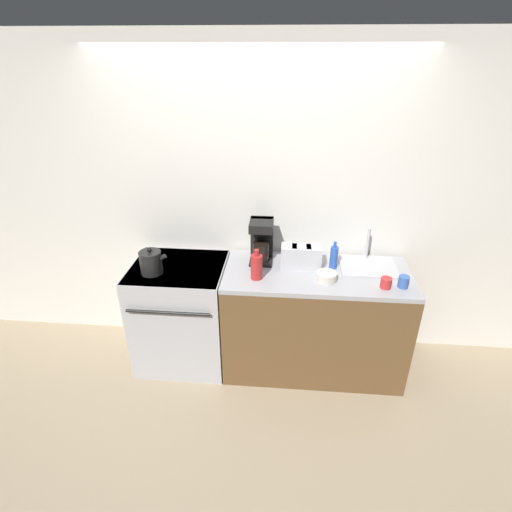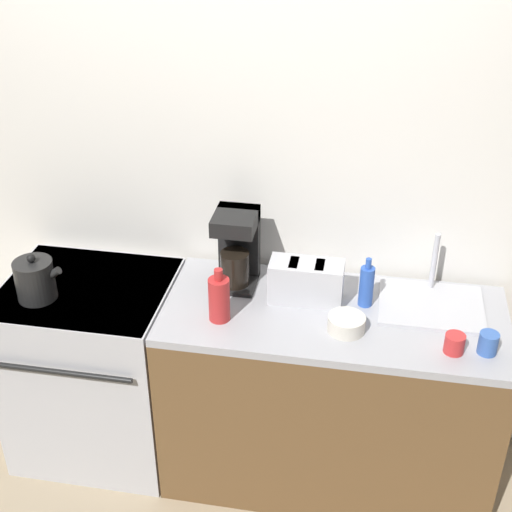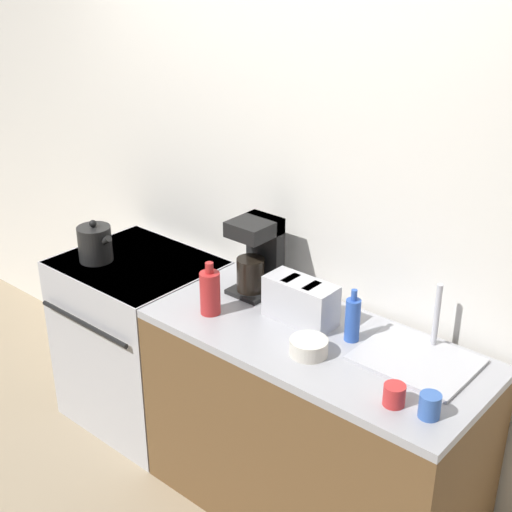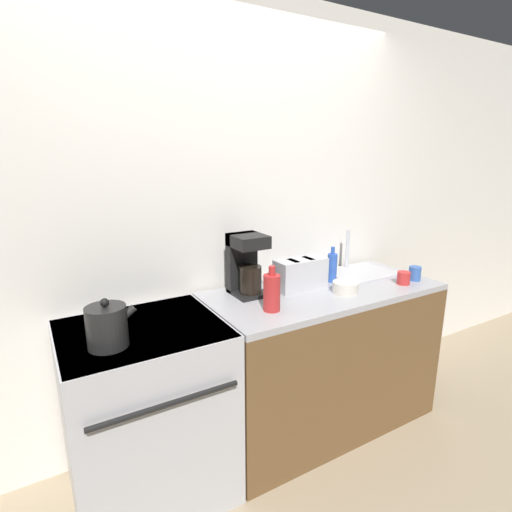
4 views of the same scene
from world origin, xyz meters
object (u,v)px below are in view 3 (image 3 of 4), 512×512
(kettle, at_px, (95,244))
(bottle_blue, at_px, (353,319))
(coffee_maker, at_px, (258,254))
(bowl, at_px, (309,347))
(cup_red, at_px, (394,395))
(toaster, at_px, (301,301))
(cup_blue, at_px, (430,406))
(stove, at_px, (142,339))
(bottle_red, at_px, (210,292))

(kettle, bearing_deg, bottle_blue, 8.11)
(coffee_maker, bearing_deg, bowl, -29.32)
(cup_red, bearing_deg, bottle_blue, 143.18)
(toaster, bearing_deg, cup_blue, -17.84)
(stove, distance_m, cup_blue, 1.79)
(toaster, relative_size, cup_blue, 3.50)
(stove, relative_size, bottle_red, 3.82)
(cup_red, xyz_separation_m, cup_blue, (0.13, 0.02, 0.01))
(toaster, distance_m, bottle_red, 0.39)
(coffee_maker, relative_size, bottle_red, 1.47)
(stove, relative_size, kettle, 4.24)
(stove, xyz_separation_m, cup_red, (1.59, -0.18, 0.49))
(coffee_maker, distance_m, bottle_red, 0.31)
(bottle_red, distance_m, bowl, 0.53)
(bottle_blue, distance_m, cup_blue, 0.54)
(bottle_red, bearing_deg, coffee_maker, 87.25)
(kettle, height_order, cup_red, kettle)
(kettle, height_order, bottle_red, bottle_red)
(toaster, bearing_deg, stove, -175.57)
(toaster, xyz_separation_m, bowl, (0.19, -0.19, -0.06))
(cup_red, distance_m, cup_blue, 0.13)
(coffee_maker, xyz_separation_m, cup_blue, (1.06, -0.33, -0.14))
(cup_red, xyz_separation_m, bowl, (-0.42, 0.06, -0.01))
(stove, relative_size, coffee_maker, 2.60)
(stove, xyz_separation_m, kettle, (-0.17, -0.11, 0.54))
(kettle, distance_m, cup_blue, 1.88)
(kettle, relative_size, cup_blue, 2.41)
(toaster, height_order, cup_blue, toaster)
(bottle_blue, height_order, cup_red, bottle_blue)
(bottle_blue, relative_size, bowl, 1.49)
(stove, bearing_deg, cup_red, -6.45)
(stove, height_order, bowl, bowl)
(stove, height_order, kettle, kettle)
(bottle_blue, bearing_deg, cup_red, -36.82)
(bottle_red, distance_m, cup_red, 0.95)
(bottle_red, relative_size, bowl, 1.58)
(toaster, bearing_deg, kettle, -170.61)
(kettle, xyz_separation_m, coffee_maker, (0.82, 0.28, 0.09))
(toaster, distance_m, cup_blue, 0.78)
(cup_red, height_order, bowl, cup_red)
(toaster, relative_size, bottle_blue, 1.38)
(kettle, xyz_separation_m, bowl, (1.33, -0.00, -0.06))
(kettle, distance_m, toaster, 1.16)
(kettle, distance_m, bottle_blue, 1.41)
(bottle_red, bearing_deg, toaster, 31.22)
(cup_blue, bearing_deg, bottle_red, 178.15)
(bottle_blue, bearing_deg, bowl, -108.27)
(kettle, height_order, coffee_maker, coffee_maker)
(kettle, xyz_separation_m, toaster, (1.14, 0.19, 0.00))
(coffee_maker, relative_size, bottle_blue, 1.55)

